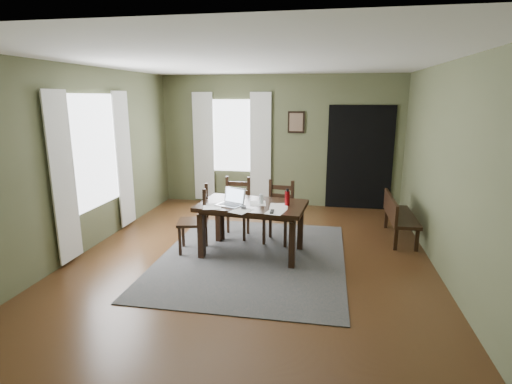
% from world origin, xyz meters
% --- Properties ---
extents(ground, '(5.00, 6.00, 0.01)m').
position_xyz_m(ground, '(0.00, 0.00, -0.01)').
color(ground, '#492C16').
extents(room_shell, '(5.02, 6.02, 2.71)m').
position_xyz_m(room_shell, '(0.00, 0.00, 1.80)').
color(room_shell, '#555B3B').
rests_on(room_shell, ground).
extents(rug, '(2.60, 3.20, 0.01)m').
position_xyz_m(rug, '(0.00, 0.00, 0.01)').
color(rug, '#404040').
rests_on(rug, ground).
extents(dining_table, '(1.58, 1.03, 0.75)m').
position_xyz_m(dining_table, '(-0.03, 0.14, 0.67)').
color(dining_table, black).
rests_on(dining_table, rug).
extents(chair_end, '(0.52, 0.52, 0.99)m').
position_xyz_m(chair_end, '(-0.85, 0.10, 0.49)').
color(chair_end, black).
rests_on(chair_end, rug).
extents(chair_back_left, '(0.43, 0.43, 0.97)m').
position_xyz_m(chair_back_left, '(-0.43, 0.85, 0.48)').
color(chair_back_left, black).
rests_on(chair_back_left, rug).
extents(chair_back_right, '(0.48, 0.48, 0.96)m').
position_xyz_m(chair_back_right, '(0.29, 0.72, 0.47)').
color(chair_back_right, black).
rests_on(chair_back_right, rug).
extents(bench, '(0.40, 1.24, 0.70)m').
position_xyz_m(bench, '(2.16, 1.21, 0.42)').
color(bench, black).
rests_on(bench, ground).
extents(laptop, '(0.43, 0.39, 0.24)m').
position_xyz_m(laptop, '(-0.30, 0.02, 0.83)').
color(laptop, '#B7B7BC').
rests_on(laptop, dining_table).
extents(computer_mouse, '(0.08, 0.11, 0.04)m').
position_xyz_m(computer_mouse, '(-0.09, -0.13, 0.78)').
color(computer_mouse, '#3F3F42').
rests_on(computer_mouse, dining_table).
extents(tv_remote, '(0.06, 0.18, 0.02)m').
position_xyz_m(tv_remote, '(0.31, -0.24, 0.77)').
color(tv_remote, black).
rests_on(tv_remote, dining_table).
extents(drinking_glass, '(0.07, 0.07, 0.13)m').
position_xyz_m(drinking_glass, '(0.10, 0.18, 0.83)').
color(drinking_glass, silver).
rests_on(drinking_glass, dining_table).
extents(water_bottle, '(0.07, 0.07, 0.24)m').
position_xyz_m(water_bottle, '(0.48, 0.14, 0.87)').
color(water_bottle, '#9B0B12').
rests_on(water_bottle, dining_table).
extents(paper_a, '(0.32, 0.38, 0.00)m').
position_xyz_m(paper_a, '(-0.55, -0.11, 0.77)').
color(paper_a, white).
rests_on(paper_a, dining_table).
extents(paper_b, '(0.28, 0.33, 0.00)m').
position_xyz_m(paper_b, '(0.36, -0.23, 0.77)').
color(paper_b, white).
rests_on(paper_b, dining_table).
extents(paper_c, '(0.28, 0.33, 0.00)m').
position_xyz_m(paper_c, '(0.05, 0.16, 0.77)').
color(paper_c, white).
rests_on(paper_c, dining_table).
extents(paper_d, '(0.27, 0.34, 0.00)m').
position_xyz_m(paper_d, '(0.37, 0.06, 0.77)').
color(paper_d, white).
rests_on(paper_d, dining_table).
extents(paper_e, '(0.32, 0.36, 0.00)m').
position_xyz_m(paper_e, '(-0.11, -0.26, 0.77)').
color(paper_e, white).
rests_on(paper_e, dining_table).
extents(window_left, '(0.01, 1.30, 1.70)m').
position_xyz_m(window_left, '(-2.47, 0.20, 1.45)').
color(window_left, white).
rests_on(window_left, ground).
extents(window_back, '(1.00, 0.01, 1.50)m').
position_xyz_m(window_back, '(-1.00, 2.97, 1.45)').
color(window_back, white).
rests_on(window_back, ground).
extents(curtain_left_near, '(0.03, 0.48, 2.30)m').
position_xyz_m(curtain_left_near, '(-2.44, -0.62, 1.20)').
color(curtain_left_near, silver).
rests_on(curtain_left_near, ground).
extents(curtain_left_far, '(0.03, 0.48, 2.30)m').
position_xyz_m(curtain_left_far, '(-2.44, 1.02, 1.20)').
color(curtain_left_far, silver).
rests_on(curtain_left_far, ground).
extents(curtain_back_left, '(0.44, 0.03, 2.30)m').
position_xyz_m(curtain_back_left, '(-1.62, 2.94, 1.20)').
color(curtain_back_left, silver).
rests_on(curtain_back_left, ground).
extents(curtain_back_right, '(0.44, 0.03, 2.30)m').
position_xyz_m(curtain_back_right, '(-0.38, 2.94, 1.20)').
color(curtain_back_right, silver).
rests_on(curtain_back_right, ground).
extents(framed_picture, '(0.34, 0.03, 0.44)m').
position_xyz_m(framed_picture, '(0.35, 2.97, 1.75)').
color(framed_picture, black).
rests_on(framed_picture, ground).
extents(doorway_back, '(1.30, 0.03, 2.10)m').
position_xyz_m(doorway_back, '(1.65, 2.97, 1.05)').
color(doorway_back, black).
rests_on(doorway_back, ground).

